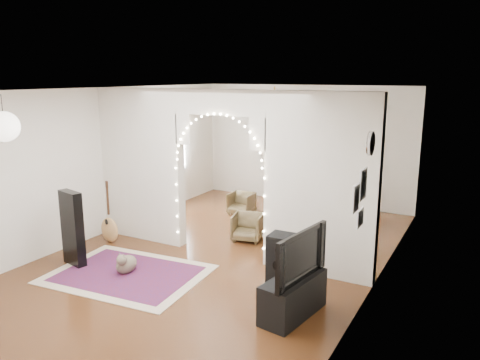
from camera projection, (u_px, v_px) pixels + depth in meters
The scene contains 25 objects.
floor at pixel (223, 253), 7.82m from camera, with size 7.50×7.50×0.00m, color black.
ceiling at pixel (221, 89), 7.23m from camera, with size 5.00×7.50×0.02m, color white.
wall_back at pixel (305, 145), 10.74m from camera, with size 5.00×0.02×2.70m, color silver.
wall_front at pixel (14, 249), 4.31m from camera, with size 5.00×0.02×2.70m, color silver.
wall_left at pixel (106, 161), 8.69m from camera, with size 0.02×7.50×2.70m, color silver.
wall_right at pixel (380, 193), 6.36m from camera, with size 0.02×7.50×2.70m, color silver.
divider_wall at pixel (222, 170), 7.51m from camera, with size 5.00×0.20×2.70m.
fairy_lights at pixel (218, 164), 7.37m from camera, with size 1.64×0.04×1.60m, color #FFEABF, non-canonical shape.
window at pixel (167, 141), 10.18m from camera, with size 0.04×1.20×1.40m, color white.
wall_clock at pixel (371, 143), 5.69m from camera, with size 0.31×0.31×0.03m, color white.
picture_frames at pixel (360, 198), 5.48m from camera, with size 0.02×0.50×0.70m, color white, non-canonical shape.
paper_lantern at pixel (4, 127), 6.15m from camera, with size 0.40×0.40×0.40m, color white.
ceiling_fan at pixel (274, 102), 9.01m from camera, with size 1.10×1.10×0.30m, color #B98F3D, non-canonical shape.
area_rug at pixel (128, 274), 6.99m from camera, with size 2.23×1.68×0.02m, color maroon.
guitar_case at pixel (73, 228), 7.23m from camera, with size 0.45×0.15×1.18m, color black.
acoustic_guitar at pixel (109, 220), 8.25m from camera, with size 0.40×0.27×0.95m.
tabby_cat at pixel (126, 264), 7.00m from camera, with size 0.35×0.56×0.37m.
floor_speaker at pixel (283, 269), 6.04m from camera, with size 0.36×0.33×0.93m.
media_console at pixel (293, 297), 5.75m from camera, with size 0.40×1.00×0.50m, color black.
tv at pixel (294, 254), 5.63m from camera, with size 1.07×0.14×0.62m, color black.
bookcase at pixel (296, 172), 10.70m from camera, with size 1.45×0.37×1.49m, color beige.
dining_table at pixel (326, 189), 9.38m from camera, with size 1.25×0.87×0.76m.
flower_vase at pixel (326, 181), 9.34m from camera, with size 0.18×0.18×0.19m, color white.
dining_chair_left at pixel (241, 203), 10.00m from camera, with size 0.50×0.51×0.47m, color brown.
dining_chair_right at pixel (247, 227), 8.41m from camera, with size 0.52×0.53×0.48m, color brown.
Camera 1 is at (3.77, -6.33, 2.91)m, focal length 35.00 mm.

